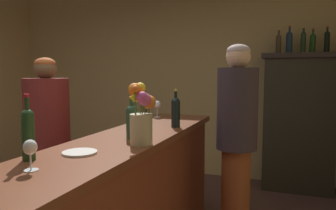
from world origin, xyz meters
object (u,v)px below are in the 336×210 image
object	(u,v)px
wine_bottle_riesling	(176,111)
bartender	(237,137)
wine_glass_front	(157,105)
display_bottle_center	(303,41)
display_cabinet	(299,120)
patron_tall	(48,146)
wine_bottle_pinot	(144,108)
display_bottle_left	(279,43)
wine_bottle_rose	(28,132)
display_bottle_right	(327,41)
wine_bottle_syrah	(132,120)
wine_glass_mid	(30,149)
flower_arrangement	(141,115)
display_bottle_midleft	(289,41)
cheese_plate	(80,153)
display_bottle_midright	(313,42)

from	to	relation	value
wine_bottle_riesling	bartender	size ratio (longest dim) A/B	0.18
bartender	wine_glass_front	bearing A→B (deg)	-7.07
wine_glass_front	display_bottle_center	distance (m)	2.04
display_cabinet	patron_tall	size ratio (longest dim) A/B	1.07
wine_bottle_pinot	display_bottle_left	distance (m)	2.12
wine_bottle_rose	display_bottle_right	distance (m)	3.55
wine_bottle_rose	bartender	bearing A→B (deg)	59.56
wine_bottle_syrah	wine_glass_mid	distance (m)	0.82
wine_bottle_syrah	patron_tall	xyz separation A→B (m)	(-0.88, 0.20, -0.29)
wine_bottle_pinot	wine_glass_mid	bearing A→B (deg)	-85.15
display_bottle_right	flower_arrangement	bearing A→B (deg)	-116.15
display_bottle_center	patron_tall	distance (m)	3.13
wine_bottle_pinot	wine_glass_front	world-z (taller)	wine_bottle_pinot
display_cabinet	display_bottle_left	bearing A→B (deg)	180.00
wine_bottle_pinot	display_bottle_midleft	bearing A→B (deg)	54.77
wine_bottle_pinot	cheese_plate	distance (m)	1.20
wine_bottle_syrah	display_bottle_right	bearing A→B (deg)	60.01
bartender	display_bottle_center	bearing A→B (deg)	-94.22
wine_bottle_syrah	display_bottle_center	world-z (taller)	display_bottle_center
wine_bottle_riesling	display_bottle_midleft	bearing A→B (deg)	65.53
display_cabinet	display_bottle_midleft	world-z (taller)	display_bottle_midleft
display_cabinet	wine_bottle_riesling	size ratio (longest dim) A/B	5.55
wine_bottle_pinot	flower_arrangement	size ratio (longest dim) A/B	0.75
wine_bottle_rose	flower_arrangement	size ratio (longest dim) A/B	0.88
wine_glass_front	display_bottle_right	bearing A→B (deg)	39.45
flower_arrangement	wine_bottle_riesling	bearing A→B (deg)	91.18
flower_arrangement	display_bottle_center	size ratio (longest dim) A/B	1.20
wine_bottle_rose	display_bottle_right	bearing A→B (deg)	62.11
wine_glass_mid	display_bottle_right	size ratio (longest dim) A/B	0.46
display_cabinet	flower_arrangement	size ratio (longest dim) A/B	4.49
display_bottle_center	bartender	world-z (taller)	display_bottle_center
cheese_plate	bartender	bearing A→B (deg)	61.01
display_bottle_midleft	bartender	size ratio (longest dim) A/B	0.20
wine_bottle_syrah	wine_glass_front	xyz separation A→B (m)	(-0.25, 1.06, -0.01)
wine_bottle_pinot	wine_bottle_riesling	bearing A→B (deg)	-23.73
wine_glass_mid	display_bottle_midright	size ratio (longest dim) A/B	0.49
wine_glass_front	wine_bottle_rose	bearing A→B (deg)	-89.93
wine_glass_front	bartender	distance (m)	0.92
wine_glass_mid	display_bottle_right	xyz separation A→B (m)	(1.49, 3.22, 0.72)
flower_arrangement	display_bottle_midright	size ratio (longest dim) A/B	1.31
wine_bottle_rose	patron_tall	size ratio (longest dim) A/B	0.21
flower_arrangement	bartender	xyz separation A→B (m)	(0.45, 0.88, -0.27)
wine_glass_front	display_bottle_midright	xyz separation A→B (m)	(1.48, 1.34, 0.69)
display_bottle_midleft	patron_tall	xyz separation A→B (m)	(-1.84, -2.20, -0.99)
wine_bottle_riesling	flower_arrangement	bearing A→B (deg)	-88.82
display_bottle_right	bartender	distance (m)	2.05
display_bottle_left	cheese_plate	bearing A→B (deg)	-107.81
wine_glass_front	wine_bottle_pinot	bearing A→B (deg)	-87.68
flower_arrangement	cheese_plate	bearing A→B (deg)	-123.57
wine_bottle_syrah	display_bottle_right	distance (m)	2.86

